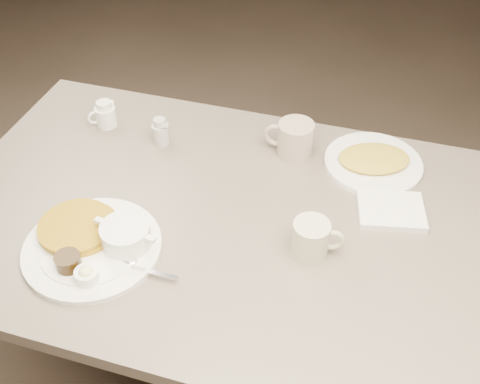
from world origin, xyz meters
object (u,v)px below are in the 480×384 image
(coffee_mug_near, at_px, (312,238))
(hash_plate, at_px, (373,162))
(coffee_mug_far, at_px, (294,139))
(creamer_right, at_px, (161,132))
(main_plate, at_px, (96,241))
(creamer_left, at_px, (105,115))
(diner_table, at_px, (238,263))

(coffee_mug_near, height_order, hash_plate, coffee_mug_near)
(coffee_mug_far, height_order, creamer_right, coffee_mug_far)
(coffee_mug_near, bearing_deg, hash_plate, 74.14)
(main_plate, height_order, coffee_mug_far, coffee_mug_far)
(main_plate, relative_size, coffee_mug_far, 2.88)
(coffee_mug_far, height_order, creamer_left, coffee_mug_far)
(diner_table, relative_size, coffee_mug_near, 11.73)
(creamer_left, height_order, creamer_right, same)
(coffee_mug_near, relative_size, creamer_left, 1.53)
(coffee_mug_near, distance_m, hash_plate, 0.37)
(main_plate, xyz_separation_m, creamer_left, (-0.20, 0.45, 0.01))
(coffee_mug_near, relative_size, hash_plate, 0.37)
(diner_table, distance_m, creamer_right, 0.43)
(coffee_mug_far, bearing_deg, coffee_mug_near, -70.96)
(creamer_right, bearing_deg, hash_plate, 6.66)
(hash_plate, bearing_deg, creamer_left, -177.25)
(diner_table, xyz_separation_m, creamer_right, (-0.30, 0.23, 0.21))
(coffee_mug_near, xyz_separation_m, coffee_mug_far, (-0.12, 0.35, 0.00))
(diner_table, height_order, coffee_mug_near, coffee_mug_near)
(diner_table, distance_m, hash_plate, 0.46)
(diner_table, bearing_deg, creamer_right, 142.23)
(diner_table, bearing_deg, coffee_mug_far, 75.55)
(main_plate, xyz_separation_m, coffee_mug_near, (0.48, 0.13, 0.02))
(creamer_right, bearing_deg, main_plate, -88.45)
(main_plate, height_order, hash_plate, main_plate)
(main_plate, bearing_deg, coffee_mug_near, 15.15)
(coffee_mug_far, xyz_separation_m, hash_plate, (0.22, 0.01, -0.04))
(creamer_left, bearing_deg, main_plate, -66.07)
(diner_table, xyz_separation_m, hash_plate, (0.30, 0.30, 0.18))
(diner_table, distance_m, main_plate, 0.39)
(main_plate, distance_m, coffee_mug_far, 0.60)
(main_plate, height_order, coffee_mug_near, coffee_mug_near)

